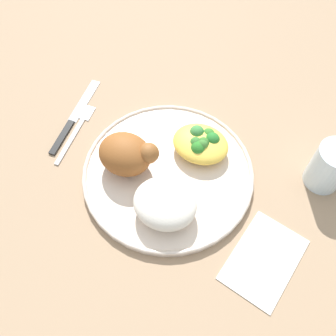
# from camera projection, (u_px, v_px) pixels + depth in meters

# --- Properties ---
(ground_plane) EXTENTS (2.00, 2.00, 0.00)m
(ground_plane) POSITION_uv_depth(u_px,v_px,m) (168.00, 175.00, 0.67)
(ground_plane) COLOR #9B7C5E
(plate) EXTENTS (0.30, 0.30, 0.02)m
(plate) POSITION_uv_depth(u_px,v_px,m) (168.00, 173.00, 0.66)
(plate) COLOR beige
(plate) RESTS_ON ground_plane
(roasted_chicken) EXTENTS (0.10, 0.08, 0.06)m
(roasted_chicken) POSITION_uv_depth(u_px,v_px,m) (127.00, 154.00, 0.63)
(roasted_chicken) COLOR brown
(roasted_chicken) RESTS_ON plate
(rice_pile) EXTENTS (0.10, 0.09, 0.05)m
(rice_pile) POSITION_uv_depth(u_px,v_px,m) (165.00, 203.00, 0.60)
(rice_pile) COLOR silver
(rice_pile) RESTS_ON plate
(mac_cheese_with_broccoli) EXTENTS (0.10, 0.08, 0.04)m
(mac_cheese_with_broccoli) POSITION_uv_depth(u_px,v_px,m) (201.00, 143.00, 0.66)
(mac_cheese_with_broccoli) COLOR yellow
(mac_cheese_with_broccoli) RESTS_ON plate
(fork) EXTENTS (0.03, 0.14, 0.01)m
(fork) POSITION_uv_depth(u_px,v_px,m) (76.00, 130.00, 0.72)
(fork) COLOR silver
(fork) RESTS_ON ground_plane
(knife) EXTENTS (0.03, 0.19, 0.01)m
(knife) POSITION_uv_depth(u_px,v_px,m) (71.00, 121.00, 0.73)
(knife) COLOR black
(knife) RESTS_ON ground_plane
(water_glass) EXTENTS (0.06, 0.06, 0.09)m
(water_glass) POSITION_uv_depth(u_px,v_px,m) (329.00, 167.00, 0.63)
(water_glass) COLOR silver
(water_glass) RESTS_ON ground_plane
(napkin) EXTENTS (0.11, 0.15, 0.00)m
(napkin) POSITION_uv_depth(u_px,v_px,m) (264.00, 259.00, 0.59)
(napkin) COLOR white
(napkin) RESTS_ON ground_plane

